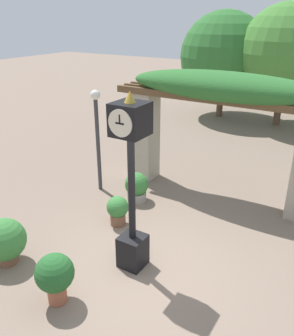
{
  "coord_description": "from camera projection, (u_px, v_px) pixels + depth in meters",
  "views": [
    {
      "loc": [
        2.83,
        -4.38,
        4.31
      ],
      "look_at": [
        -0.22,
        0.57,
        1.79
      ],
      "focal_mm": 38.0,
      "sensor_mm": 36.0,
      "label": 1
    }
  ],
  "objects": [
    {
      "name": "tree_line",
      "position": [
        292.0,
        54.0,
        14.15
      ],
      "size": [
        9.17,
        4.74,
        4.87
      ],
      "color": "brown",
      "rests_on": "ground"
    },
    {
      "name": "pedestal_clock",
      "position": [
        131.0,
        183.0,
        5.99
      ],
      "size": [
        0.53,
        0.57,
        3.25
      ],
      "color": "black",
      "rests_on": "ground"
    },
    {
      "name": "potted_plant_near_right",
      "position": [
        137.0,
        186.0,
        8.82
      ],
      "size": [
        0.59,
        0.59,
        0.74
      ],
      "color": "gray",
      "rests_on": "ground"
    },
    {
      "name": "lamp_post",
      "position": [
        97.0,
        128.0,
        8.87
      ],
      "size": [
        0.24,
        0.24,
        2.65
      ],
      "color": "#333338",
      "rests_on": "ground"
    },
    {
      "name": "potted_plant_far_left",
      "position": [
        118.0,
        209.0,
        7.79
      ],
      "size": [
        0.48,
        0.48,
        0.68
      ],
      "color": "brown",
      "rests_on": "ground"
    },
    {
      "name": "potted_plant_near_left",
      "position": [
        5.0,
        241.0,
        6.53
      ],
      "size": [
        0.8,
        0.8,
        0.9
      ],
      "color": "brown",
      "rests_on": "ground"
    },
    {
      "name": "potted_plant_far_right",
      "position": [
        55.0,
        275.0,
        5.61
      ],
      "size": [
        0.63,
        0.63,
        0.88
      ],
      "color": "#9E563D",
      "rests_on": "ground"
    },
    {
      "name": "ground_plane",
      "position": [
        141.0,
        270.0,
        6.5
      ],
      "size": [
        60.0,
        60.0,
        0.0
      ],
      "primitive_type": "plane",
      "color": "#7F6B5B"
    },
    {
      "name": "pergola",
      "position": [
        221.0,
        107.0,
        8.36
      ],
      "size": [
        5.46,
        1.23,
        3.13
      ],
      "color": "#A89E89",
      "rests_on": "ground"
    }
  ]
}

